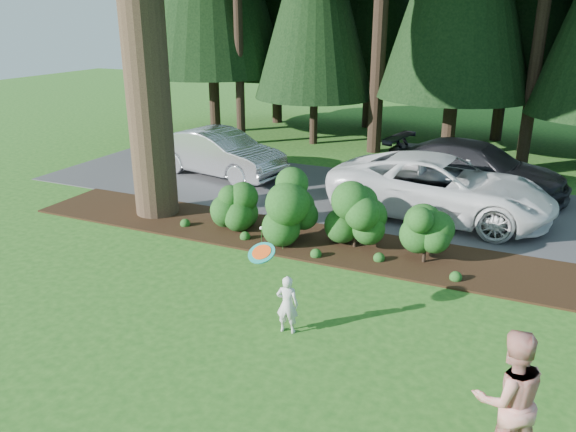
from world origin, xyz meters
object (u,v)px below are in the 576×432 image
Objects in this scene: car_white_suv at (440,187)px; child at (287,304)px; frisbee at (262,253)px; adult at (509,399)px; car_silver_wagon at (220,153)px; car_dark_suv at (475,169)px.

child is at bearing 174.48° from car_white_suv.
child is 1.13m from frisbee.
child is 4.33m from adult.
car_white_suv is (8.13, -1.20, 0.05)m from car_silver_wagon.
car_white_suv reaches higher than child.
car_silver_wagon is 11.09m from child.
frisbee reaches higher than car_silver_wagon.
car_white_suv is 8.02m from frisbee.
child is 2.19× the size of frisbee.
frisbee is at bearing -46.91° from adult.
car_white_suv is 5.57× the size of child.
car_white_suv is 1.09× the size of car_dark_suv.
frisbee is at bearing 171.63° from car_white_suv.
adult reaches higher than car_white_suv.
car_white_suv is at bearing 76.80° from frisbee.
car_white_suv is at bearing -101.72° from adult.
car_white_suv is 3.25× the size of adult.
child is (-1.39, -7.61, -0.34)m from car_white_suv.
frisbee is (-1.82, -7.78, 0.69)m from car_white_suv.
adult is (1.90, -12.09, 0.10)m from car_dark_suv.
frisbee reaches higher than car_dark_suv.
child is (6.74, -8.81, -0.30)m from car_silver_wagon.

